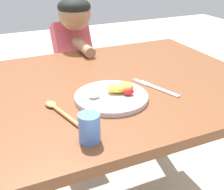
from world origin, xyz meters
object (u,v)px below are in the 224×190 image
Objects in this scene: spoon at (59,110)px; drinking_cup at (89,128)px; fork at (156,88)px; plate at (113,95)px; person at (74,70)px.

spoon is 2.48× the size of drinking_cup.
fork is 0.41m from drinking_cup.
spoon is 0.20m from drinking_cup.
plate is at bearing 73.52° from fork.
fork is at bearing 98.22° from person.
spoon is at bearing 100.94° from drinking_cup.
drinking_cup is at bearing -128.34° from plate.
drinking_cup is 0.08× the size of person.
drinking_cup is at bearing 102.17° from fork.
plate is 0.20m from spoon.
spoon is at bearing -175.64° from plate.
fork is (0.19, 0.01, -0.01)m from plate.
plate reaches higher than spoon.
drinking_cup is (0.04, -0.19, 0.03)m from spoon.
spoon is (-0.20, -0.02, -0.01)m from plate.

